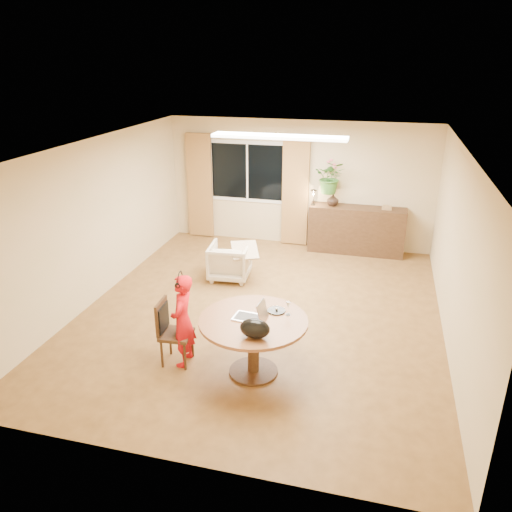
{
  "coord_description": "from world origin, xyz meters",
  "views": [
    {
      "loc": [
        1.68,
        -6.79,
        3.8
      ],
      "look_at": [
        -0.02,
        -0.2,
        1.04
      ],
      "focal_mm": 35.0,
      "sensor_mm": 36.0,
      "label": 1
    }
  ],
  "objects_px": {
    "dining_chair": "(176,333)",
    "dining_table": "(253,331)",
    "armchair": "(230,261)",
    "sideboard": "(356,230)",
    "child": "(183,321)"
  },
  "relations": [
    {
      "from": "dining_chair",
      "to": "child",
      "type": "height_order",
      "value": "child"
    },
    {
      "from": "dining_table",
      "to": "sideboard",
      "type": "bearing_deg",
      "value": 78.23
    },
    {
      "from": "child",
      "to": "sideboard",
      "type": "xyz_separation_m",
      "value": [
        1.89,
        4.6,
        -0.15
      ]
    },
    {
      "from": "dining_table",
      "to": "armchair",
      "type": "xyz_separation_m",
      "value": [
        -1.16,
        2.71,
        -0.28
      ]
    },
    {
      "from": "armchair",
      "to": "dining_chair",
      "type": "bearing_deg",
      "value": 87.76
    },
    {
      "from": "armchair",
      "to": "sideboard",
      "type": "bearing_deg",
      "value": -143.33
    },
    {
      "from": "armchair",
      "to": "sideboard",
      "type": "relative_size",
      "value": 0.38
    },
    {
      "from": "dining_table",
      "to": "dining_chair",
      "type": "distance_m",
      "value": 1.04
    },
    {
      "from": "armchair",
      "to": "dining_table",
      "type": "bearing_deg",
      "value": 108.2
    },
    {
      "from": "child",
      "to": "sideboard",
      "type": "relative_size",
      "value": 0.66
    },
    {
      "from": "dining_chair",
      "to": "dining_table",
      "type": "bearing_deg",
      "value": -2.1
    },
    {
      "from": "dining_chair",
      "to": "armchair",
      "type": "distance_m",
      "value": 2.74
    },
    {
      "from": "armchair",
      "to": "child",
      "type": "bearing_deg",
      "value": 89.77
    },
    {
      "from": "armchair",
      "to": "sideboard",
      "type": "distance_m",
      "value": 2.83
    },
    {
      "from": "dining_chair",
      "to": "sideboard",
      "type": "relative_size",
      "value": 0.46
    }
  ]
}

